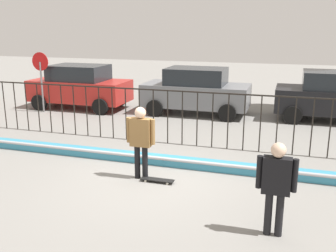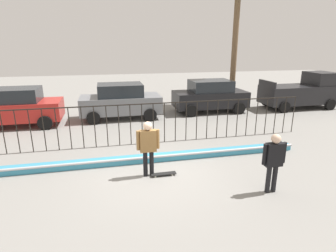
% 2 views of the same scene
% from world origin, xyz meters
% --- Properties ---
extents(ground_plane, '(60.00, 60.00, 0.00)m').
position_xyz_m(ground_plane, '(0.00, 0.00, 0.00)').
color(ground_plane, gray).
extents(bowl_coping_ledge, '(11.00, 0.40, 0.27)m').
position_xyz_m(bowl_coping_ledge, '(0.00, 1.03, 0.12)').
color(bowl_coping_ledge, teal).
rests_on(bowl_coping_ledge, ground).
extents(perimeter_fence, '(14.04, 0.04, 1.68)m').
position_xyz_m(perimeter_fence, '(-0.00, 2.90, 1.04)').
color(perimeter_fence, black).
rests_on(perimeter_fence, ground).
extents(skateboarder, '(0.71, 0.27, 1.76)m').
position_xyz_m(skateboarder, '(-0.20, -0.04, 1.05)').
color(skateboarder, black).
rests_on(skateboarder, ground).
extents(skateboard, '(0.80, 0.20, 0.07)m').
position_xyz_m(skateboard, '(0.25, -0.16, 0.06)').
color(skateboard, black).
rests_on(skateboard, ground).
extents(camera_operator, '(0.69, 0.26, 1.70)m').
position_xyz_m(camera_operator, '(2.96, -1.77, 1.02)').
color(camera_operator, black).
rests_on(camera_operator, ground).
extents(parked_car_red, '(4.30, 2.12, 1.90)m').
position_xyz_m(parked_car_red, '(-5.74, 6.77, 0.97)').
color(parked_car_red, '#B2231E').
rests_on(parked_car_red, ground).
extents(parked_car_gray, '(4.30, 2.12, 1.90)m').
position_xyz_m(parked_car_gray, '(-0.60, 7.17, 0.97)').
color(parked_car_gray, slate).
rests_on(parked_car_gray, ground).
extents(parked_car_black, '(4.30, 2.12, 1.90)m').
position_xyz_m(parked_car_black, '(4.70, 7.53, 0.97)').
color(parked_car_black, black).
rests_on(parked_car_black, ground).
extents(stop_sign, '(0.76, 0.07, 2.50)m').
position_xyz_m(stop_sign, '(-6.84, 5.60, 1.62)').
color(stop_sign, slate).
rests_on(stop_sign, ground).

